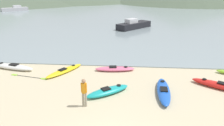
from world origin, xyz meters
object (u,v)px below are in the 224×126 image
(kayak_on_sand_3, at_px, (64,71))
(moored_boat_2, at_px, (134,25))
(kayak_on_sand_2, at_px, (12,67))
(kayak_on_sand_0, at_px, (219,85))
(kayak_on_sand_7, at_px, (108,91))
(loose_paddle, at_px, (29,77))
(moored_boat_1, at_px, (15,9))
(kayak_on_sand_6, at_px, (163,91))
(person_near_foreground, at_px, (84,91))
(kayak_on_sand_5, at_px, (115,69))

(kayak_on_sand_3, relative_size, moored_boat_2, 0.59)
(kayak_on_sand_2, bearing_deg, kayak_on_sand_0, -8.31)
(kayak_on_sand_7, relative_size, loose_paddle, 0.95)
(kayak_on_sand_3, xyz_separation_m, moored_boat_1, (-22.83, 36.90, 0.36))
(kayak_on_sand_3, xyz_separation_m, kayak_on_sand_6, (6.60, -2.73, 0.05))
(kayak_on_sand_0, height_order, person_near_foreground, person_near_foreground)
(kayak_on_sand_0, distance_m, kayak_on_sand_6, 3.61)
(kayak_on_sand_3, bearing_deg, kayak_on_sand_7, -41.19)
(moored_boat_2, bearing_deg, kayak_on_sand_3, -106.83)
(kayak_on_sand_0, distance_m, kayak_on_sand_7, 6.77)
(person_near_foreground, bearing_deg, moored_boat_2, 82.70)
(kayak_on_sand_2, distance_m, kayak_on_sand_7, 8.19)
(kayak_on_sand_0, bearing_deg, moored_boat_1, 130.43)
(kayak_on_sand_6, distance_m, loose_paddle, 8.95)
(kayak_on_sand_0, relative_size, kayak_on_sand_3, 0.99)
(kayak_on_sand_6, bearing_deg, kayak_on_sand_5, 132.22)
(kayak_on_sand_3, bearing_deg, kayak_on_sand_0, -9.72)
(kayak_on_sand_2, relative_size, moored_boat_1, 0.66)
(kayak_on_sand_5, relative_size, kayak_on_sand_6, 0.84)
(kayak_on_sand_3, distance_m, kayak_on_sand_6, 7.15)
(moored_boat_2, distance_m, loose_paddle, 19.29)
(kayak_on_sand_0, height_order, kayak_on_sand_5, kayak_on_sand_0)
(person_near_foreground, xyz_separation_m, moored_boat_2, (2.72, 21.27, -0.32))
(moored_boat_1, bearing_deg, kayak_on_sand_0, -49.57)
(kayak_on_sand_5, bearing_deg, moored_boat_2, 84.67)
(kayak_on_sand_7, relative_size, moored_boat_1, 0.47)
(moored_boat_2, bearing_deg, moored_boat_1, 144.30)
(kayak_on_sand_3, distance_m, moored_boat_1, 43.40)
(kayak_on_sand_2, xyz_separation_m, person_near_foreground, (6.42, -4.78, 0.69))
(kayak_on_sand_2, distance_m, person_near_foreground, 8.03)
(kayak_on_sand_3, xyz_separation_m, moored_boat_2, (5.09, 16.83, 0.42))
(kayak_on_sand_2, height_order, kayak_on_sand_5, kayak_on_sand_2)
(kayak_on_sand_3, height_order, kayak_on_sand_5, kayak_on_sand_5)
(kayak_on_sand_3, bearing_deg, moored_boat_1, 121.75)
(kayak_on_sand_0, relative_size, kayak_on_sand_5, 1.07)
(kayak_on_sand_0, distance_m, kayak_on_sand_5, 6.90)
(kayak_on_sand_6, relative_size, moored_boat_1, 0.63)
(kayak_on_sand_2, xyz_separation_m, moored_boat_1, (-18.78, 36.56, 0.31))
(kayak_on_sand_5, xyz_separation_m, person_near_foreground, (-1.21, -5.05, 0.73))
(person_near_foreground, height_order, moored_boat_1, person_near_foreground)
(kayak_on_sand_0, relative_size, moored_boat_2, 0.58)
(kayak_on_sand_6, xyz_separation_m, moored_boat_2, (-1.51, 19.56, 0.37))
(loose_paddle, bearing_deg, kayak_on_sand_0, -3.27)
(kayak_on_sand_6, height_order, person_near_foreground, person_near_foreground)
(kayak_on_sand_5, height_order, kayak_on_sand_6, kayak_on_sand_6)
(kayak_on_sand_7, relative_size, person_near_foreground, 1.71)
(kayak_on_sand_3, distance_m, moored_boat_2, 17.59)
(kayak_on_sand_5, bearing_deg, moored_boat_1, 126.05)
(kayak_on_sand_6, distance_m, person_near_foreground, 4.62)
(kayak_on_sand_7, distance_m, moored_boat_1, 47.77)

